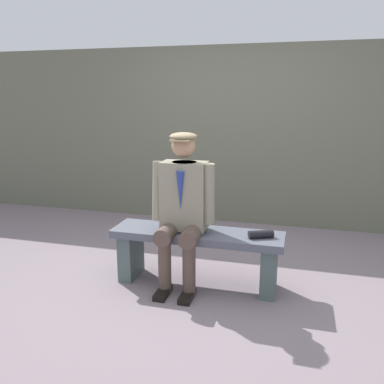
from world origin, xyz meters
The scene contains 5 objects.
ground_plane centered at (0.00, 0.00, 0.00)m, with size 30.00×30.00×0.00m, color slate.
bench centered at (0.00, 0.00, 0.34)m, with size 1.50×0.39×0.50m.
seated_man centered at (0.11, 0.06, 0.74)m, with size 0.55×0.53×1.36m.
rolled_magazine centered at (-0.55, 0.03, 0.53)m, with size 0.07×0.07×0.21m, color black.
stadium_wall centered at (0.00, -2.02, 1.14)m, with size 12.00×0.24×2.27m, color #5F6150.
Camera 1 is at (-0.82, 3.21, 1.64)m, focal length 37.33 mm.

